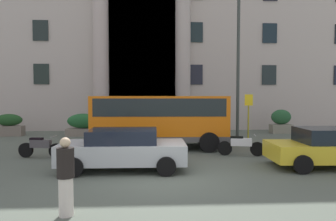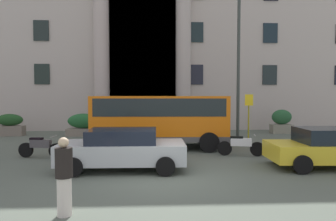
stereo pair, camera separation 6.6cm
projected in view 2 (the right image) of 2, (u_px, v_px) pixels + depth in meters
The scene contains 15 objects.
ground_plane at pixel (167, 180), 9.40m from camera, with size 80.00×64.00×0.12m, color #50584C.
office_building_facade at pixel (157, 18), 26.37m from camera, with size 34.24×9.78×18.46m.
orange_minibus at pixel (160, 117), 14.80m from camera, with size 6.37×2.94×2.51m.
bus_stop_sign at pixel (249, 113), 16.51m from camera, with size 0.44×0.08×2.60m.
hedge_planter_east at pixel (282, 122), 20.64m from camera, with size 1.41×0.74×1.60m.
hedge_planter_west at pixel (154, 124), 19.70m from camera, with size 1.76×0.98×1.48m.
hedge_planter_far_west at pixel (84, 125), 19.36m from camera, with size 2.10×0.90×1.40m.
hedge_planter_entrance_right at pixel (208, 125), 19.61m from camera, with size 1.92×0.89×1.33m.
hedge_planter_entrance_left at pixel (10, 125), 19.33m from camera, with size 1.73×0.70×1.38m.
parked_compact_extra at pixel (123, 149), 10.48m from camera, with size 4.25×2.11×1.38m.
parked_sedan_second at pixel (335, 147), 10.78m from camera, with size 4.62×2.17×1.39m.
scooter_by_planter at pixel (40, 147), 12.50m from camera, with size 1.90×0.60×0.89m.
motorcycle_near_kerb at pixel (240, 145), 12.89m from camera, with size 1.92×0.65×0.89m.
pedestrian_child_trailing at pixel (64, 176), 6.42m from camera, with size 0.36×0.36×1.66m.
lamppost_plaza_centre at pixel (239, 52), 17.86m from camera, with size 0.40×0.40×8.87m.
Camera 2 is at (-0.47, -9.27, 2.53)m, focal length 32.82 mm.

